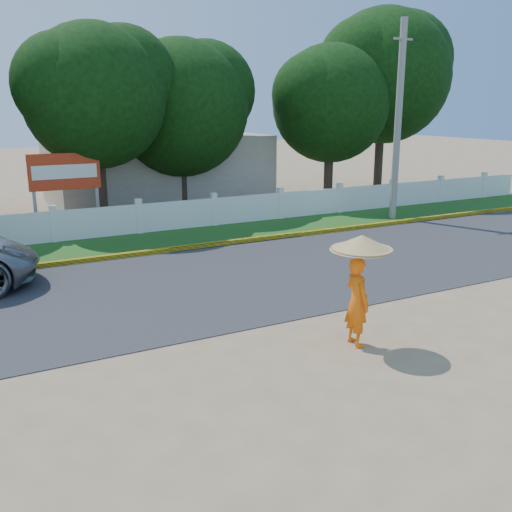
{
  "coord_description": "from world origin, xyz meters",
  "views": [
    {
      "loc": [
        -5.82,
        -9.01,
        4.61
      ],
      "look_at": [
        0.0,
        2.0,
        1.3
      ],
      "focal_mm": 40.0,
      "sensor_mm": 36.0,
      "label": 1
    }
  ],
  "objects": [
    {
      "name": "curb",
      "position": [
        0.0,
        8.05,
        0.08
      ],
      "size": [
        40.0,
        0.18,
        0.16
      ],
      "primitive_type": "cube",
      "color": "yellow",
      "rests_on": "ground"
    },
    {
      "name": "tree_row",
      "position": [
        1.79,
        14.62,
        5.0
      ],
      "size": [
        32.91,
        7.68,
        9.37
      ],
      "color": "#473828",
      "rests_on": "ground"
    },
    {
      "name": "fence",
      "position": [
        0.0,
        11.2,
        0.55
      ],
      "size": [
        40.0,
        0.1,
        1.1
      ],
      "primitive_type": "cube",
      "color": "silver",
      "rests_on": "ground"
    },
    {
      "name": "utility_pole",
      "position": [
        10.2,
        9.08,
        3.94
      ],
      "size": [
        0.28,
        0.28,
        7.88
      ],
      "primitive_type": "cylinder",
      "color": "gray",
      "rests_on": "ground"
    },
    {
      "name": "monk_with_parasol",
      "position": [
        0.85,
        -0.64,
        1.45
      ],
      "size": [
        1.22,
        1.22,
        2.22
      ],
      "color": "#FF670D",
      "rests_on": "ground"
    },
    {
      "name": "grass_verge",
      "position": [
        0.0,
        9.75,
        0.01
      ],
      "size": [
        60.0,
        3.5,
        0.03
      ],
      "primitive_type": "cube",
      "color": "#2D601E",
      "rests_on": "ground"
    },
    {
      "name": "ground",
      "position": [
        0.0,
        0.0,
        0.0
      ],
      "size": [
        120.0,
        120.0,
        0.0
      ],
      "primitive_type": "plane",
      "color": "#9E8460",
      "rests_on": "ground"
    },
    {
      "name": "road",
      "position": [
        0.0,
        4.5,
        0.01
      ],
      "size": [
        60.0,
        7.0,
        0.02
      ],
      "primitive_type": "cube",
      "color": "#38383A",
      "rests_on": "ground"
    },
    {
      "name": "building_near",
      "position": [
        3.0,
        18.0,
        1.6
      ],
      "size": [
        10.0,
        6.0,
        3.2
      ],
      "primitive_type": "cube",
      "color": "#B7AD99",
      "rests_on": "ground"
    },
    {
      "name": "billboard",
      "position": [
        -2.32,
        12.3,
        2.14
      ],
      "size": [
        2.5,
        0.13,
        2.95
      ],
      "color": "gray",
      "rests_on": "ground"
    }
  ]
}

